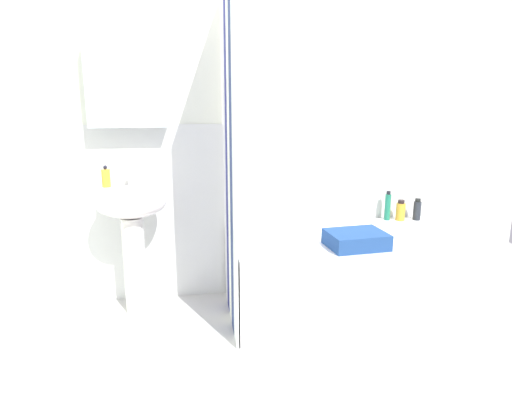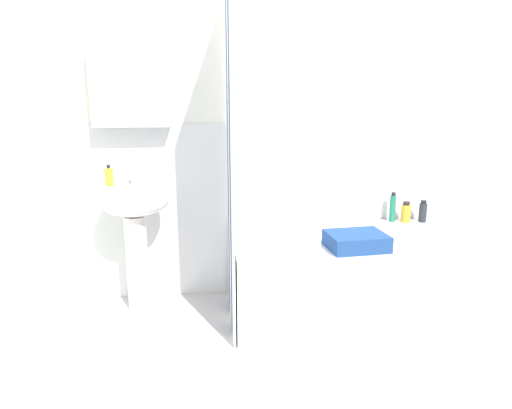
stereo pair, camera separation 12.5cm
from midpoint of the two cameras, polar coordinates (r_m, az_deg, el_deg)
ground_plane at (r=2.42m, az=7.28°, el=-22.51°), size 4.80×5.60×0.04m
wall_back_tiled at (r=3.20m, az=0.78°, el=8.82°), size 3.60×0.18×2.40m
sink at (r=3.05m, az=-16.06°, el=-1.98°), size 0.44×0.34×0.84m
faucet at (r=3.06m, az=-16.21°, el=3.56°), size 0.03×0.12×0.12m
soap_dispenser at (r=3.01m, az=-19.01°, el=3.12°), size 0.05×0.05×0.13m
bathtub at (r=3.09m, az=9.60°, el=-8.36°), size 1.44×0.76×0.52m
shower_curtain at (r=2.76m, az=-4.55°, el=5.12°), size 0.01×0.76×2.00m
body_wash_bottle at (r=3.48m, az=18.13°, el=-0.64°), size 0.05×0.05×0.15m
shampoo_bottle at (r=3.43m, az=16.27°, el=-0.76°), size 0.06×0.06×0.15m
lotion_bottle at (r=3.41m, az=14.79°, el=-0.22°), size 0.04×0.04×0.21m
towel_folded at (r=2.78m, az=10.90°, el=-4.23°), size 0.36×0.29×0.09m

